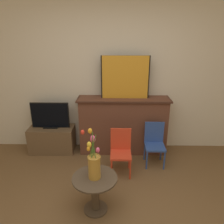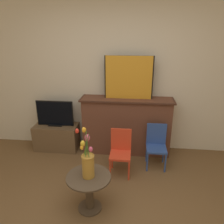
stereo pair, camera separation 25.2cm
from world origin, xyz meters
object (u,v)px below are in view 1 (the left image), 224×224
(chair_red, at_px, (121,149))
(vase_tulips, at_px, (94,163))
(tv_monitor, at_px, (50,116))
(chair_blue, at_px, (154,142))
(painting, at_px, (125,77))

(chair_red, height_order, vase_tulips, vase_tulips)
(tv_monitor, relative_size, chair_red, 0.96)
(tv_monitor, xyz_separation_m, chair_blue, (1.69, -0.35, -0.28))
(painting, distance_m, tv_monitor, 1.39)
(tv_monitor, bearing_deg, chair_red, -26.98)
(chair_blue, bearing_deg, painting, 139.78)
(painting, xyz_separation_m, vase_tulips, (-0.38, -1.38, -0.66))
(chair_blue, xyz_separation_m, vase_tulips, (-0.83, -1.00, 0.26))
(tv_monitor, xyz_separation_m, chair_red, (1.17, -0.59, -0.28))
(tv_monitor, height_order, chair_blue, tv_monitor)
(vase_tulips, bearing_deg, chair_red, 67.83)
(chair_red, distance_m, vase_tulips, 0.86)
(vase_tulips, bearing_deg, painting, 74.75)
(chair_red, height_order, chair_blue, same)
(painting, height_order, chair_red, painting)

